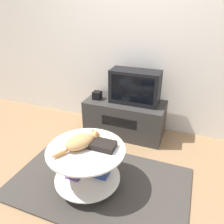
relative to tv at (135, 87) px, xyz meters
name	(u,v)px	position (x,y,z in m)	size (l,w,h in m)	color
ground_plane	(99,183)	(-0.05, -1.10, -0.73)	(12.00, 12.00, 0.00)	#93704C
wall_back	(140,39)	(-0.05, 0.32, 0.57)	(8.00, 0.05, 2.60)	silver
rug	(99,183)	(-0.05, -1.10, -0.72)	(1.84, 1.15, 0.02)	#3D3833
tv_stand	(125,118)	(-0.12, -0.02, -0.48)	(1.11, 0.51, 0.50)	#33302D
tv	(135,87)	(0.00, 0.00, 0.00)	(0.66, 0.29, 0.45)	black
speaker	(97,95)	(-0.53, -0.07, -0.17)	(0.11, 0.11, 0.11)	black
coffee_table	(87,163)	(-0.14, -1.18, -0.41)	(0.76, 0.76, 0.47)	#B2B2B7
dvd_box	(103,145)	(0.01, -1.11, -0.21)	(0.24, 0.16, 0.06)	black
cat	(81,141)	(-0.19, -1.16, -0.18)	(0.31, 0.48, 0.13)	tan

